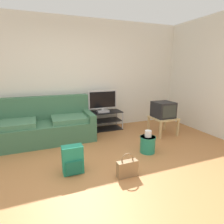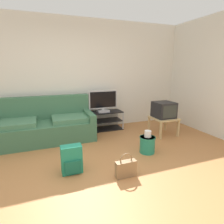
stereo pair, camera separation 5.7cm
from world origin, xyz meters
The scene contains 11 objects.
ground_plane centered at (0.00, 0.00, -0.01)m, with size 9.00×9.80×0.02m, color #B27542.
wall_back centered at (0.00, 2.45, 1.35)m, with size 9.00×0.10×2.70m, color silver.
wall_right centered at (3.05, 0.84, 1.35)m, with size 0.10×3.60×2.70m, color silver.
couch centered at (-0.64, 1.89, 0.33)m, with size 2.05×0.89×0.93m.
tv_stand centered at (0.75, 2.12, 0.23)m, with size 0.97×0.43×0.46m.
flat_tv centered at (0.75, 2.10, 0.73)m, with size 0.72×0.22×0.54m.
side_table centered at (1.97, 1.26, 0.36)m, with size 0.54×0.54×0.42m.
crt_tv centered at (1.97, 1.27, 0.60)m, with size 0.44×0.44×0.36m.
backpack centered at (-0.32, 0.35, 0.21)m, with size 0.30×0.24×0.43m.
handbag centered at (0.40, -0.04, 0.13)m, with size 0.31×0.11×0.37m.
cleaning_bucket centered at (1.11, 0.55, 0.18)m, with size 0.29×0.29×0.43m.
Camera 1 is at (-0.71, -2.23, 1.55)m, focal length 30.02 mm.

